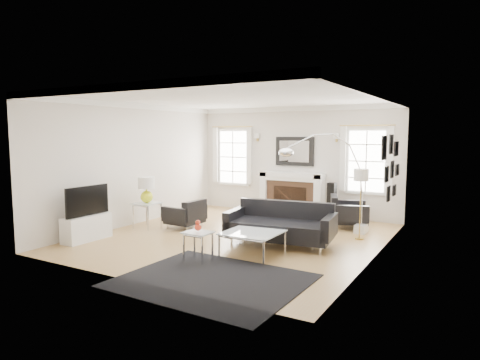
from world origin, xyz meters
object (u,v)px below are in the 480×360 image
Objects in this scene: armchair_left at (187,215)px; coffee_table at (253,233)px; armchair_right at (347,213)px; gourd_lamp at (146,188)px; arc_floor_lamp at (325,178)px; sofa at (281,226)px; fireplace at (291,194)px.

coffee_table is at bearing -26.47° from armchair_left.
gourd_lamp is at bearing -149.59° from armchair_right.
arc_floor_lamp is (0.57, 2.09, 0.80)m from coffee_table.
coffee_table is at bearing -97.43° from sofa.
sofa is at bearing -107.83° from armchair_right.
fireplace is at bearing 61.53° from armchair_left.
sofa is 2.18m from armchair_right.
armchair_right reaches higher than armchair_left.
armchair_left is 3.15m from arc_floor_lamp.
armchair_left is at bearing -149.00° from armchair_right.
gourd_lamp reaches higher than coffee_table.
fireplace is at bearing 103.21° from coffee_table.
coffee_table is (2.30, -1.14, 0.09)m from armchair_left.
sofa is 2.27× the size of coffee_table.
gourd_lamp is at bearing -152.01° from armchair_left.
fireplace is 0.81× the size of sofa.
gourd_lamp reaches higher than armchair_right.
gourd_lamp reaches higher than armchair_left.
coffee_table is 0.43× the size of arc_floor_lamp.
gourd_lamp reaches higher than fireplace.
fireplace is 2.08× the size of armchair_left.
sofa reaches higher than armchair_right.
arc_floor_lamp is at bearing 18.25° from armchair_left.
armchair_right reaches higher than coffee_table.
fireplace is at bearing 155.61° from armchair_right.
coffee_table is (-0.79, -3.00, 0.05)m from armchair_right.
sofa is at bearing -70.53° from fireplace.
armchair_right is 4.52m from gourd_lamp.
fireplace is 1.56× the size of armchair_right.
arc_floor_lamp is (2.87, 0.95, 0.89)m from armchair_left.
armchair_right is 1.17× the size of coffee_table.
gourd_lamp is at bearing -176.52° from sofa.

